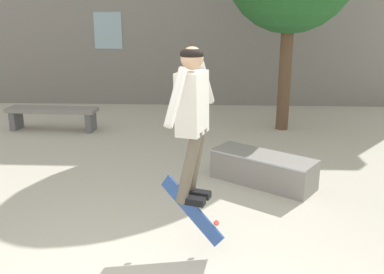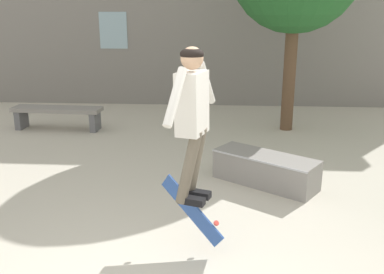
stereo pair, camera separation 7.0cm
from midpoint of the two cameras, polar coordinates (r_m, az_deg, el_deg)
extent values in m
cube|color=gray|center=(11.13, 0.79, 15.80)|extent=(12.58, 0.40, 4.45)
cube|color=#99B7C6|center=(11.23, -10.27, 13.81)|extent=(0.70, 0.02, 0.90)
cylinder|color=brown|center=(8.88, 13.07, 8.01)|extent=(0.25, 0.25, 2.24)
cube|color=gray|center=(9.20, -17.36, 3.56)|extent=(1.85, 0.55, 0.08)
cube|color=slate|center=(9.60, -21.59, 2.23)|extent=(0.14, 0.38, 0.39)
cube|color=slate|center=(8.96, -12.56, 2.05)|extent=(0.14, 0.38, 0.39)
cube|color=gray|center=(6.16, 10.06, -4.28)|extent=(1.50, 1.25, 0.44)
cube|color=#B7B7BC|center=(5.88, 8.97, -3.12)|extent=(1.23, 0.86, 0.02)
cube|color=silver|center=(3.99, 0.50, 4.52)|extent=(0.33, 0.40, 0.59)
sphere|color=tan|center=(3.92, 0.52, 10.46)|extent=(0.27, 0.27, 0.21)
ellipsoid|color=black|center=(3.92, 0.52, 11.00)|extent=(0.28, 0.28, 0.12)
cylinder|color=#6B6051|center=(4.23, 0.90, -3.31)|extent=(0.26, 0.23, 0.75)
cube|color=black|center=(4.35, 1.26, -7.59)|extent=(0.28, 0.18, 0.07)
cylinder|color=#6B6051|center=(4.08, 0.04, -4.07)|extent=(0.29, 0.14, 0.75)
cube|color=black|center=(4.21, 0.42, -8.47)|extent=(0.28, 0.18, 0.07)
cylinder|color=silver|center=(4.31, 2.38, 7.20)|extent=(0.20, 0.40, 0.48)
cylinder|color=silver|center=(3.62, -1.72, 5.36)|extent=(0.20, 0.40, 0.48)
cube|color=#2D519E|center=(4.40, 0.44, -9.75)|extent=(0.67, 0.44, 0.69)
cylinder|color=#DB3D33|center=(4.32, 3.73, -11.40)|extent=(0.08, 0.07, 0.06)
cylinder|color=#DB3D33|center=(4.49, 2.49, -12.59)|extent=(0.08, 0.07, 0.06)
cylinder|color=#DB3D33|center=(4.37, -0.85, -6.24)|extent=(0.08, 0.07, 0.06)
cylinder|color=#DB3D33|center=(4.55, -1.90, -7.61)|extent=(0.08, 0.07, 0.06)
camera|label=1|loc=(0.03, -89.51, 0.15)|focal=40.00mm
camera|label=2|loc=(0.03, 90.49, -0.15)|focal=40.00mm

